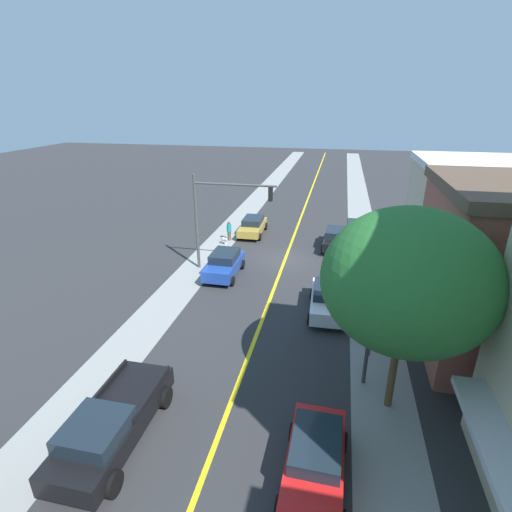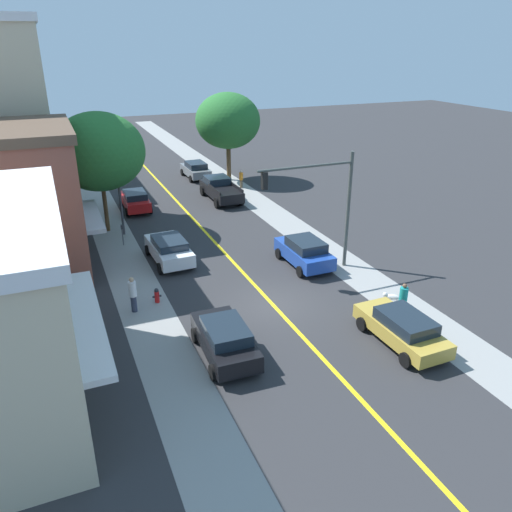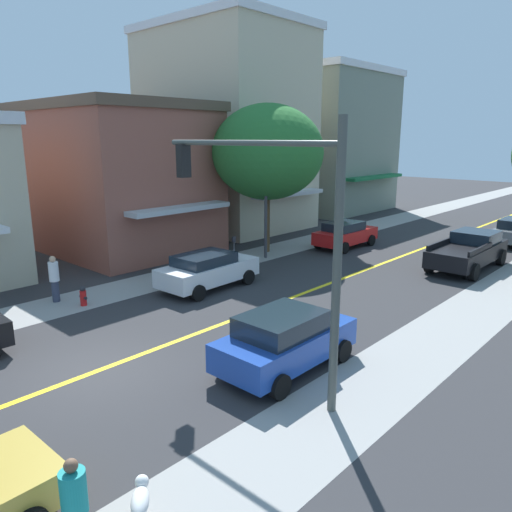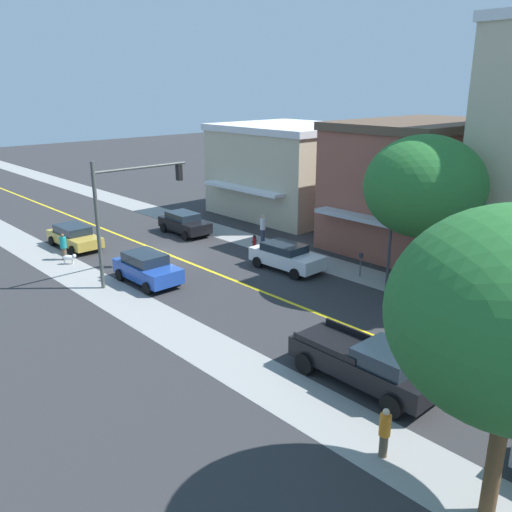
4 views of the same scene
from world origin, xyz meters
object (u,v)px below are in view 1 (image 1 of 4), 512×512
Objects in this scene: red_sedan_left_curb at (315,460)px; blue_sedan_right_curb at (224,264)px; street_tree_left_near at (408,280)px; pedestrian_white_shirt at (378,265)px; traffic_light_mast at (220,209)px; white_sedan_left_curb at (328,299)px; pedestrian_teal_shirt at (229,231)px; parking_meter at (371,339)px; black_pickup_truck at (112,423)px; small_dog at (224,239)px; street_lamp at (373,306)px; gold_sedan_right_curb at (253,226)px; black_sedan_left_curb at (336,239)px; fire_hydrant at (358,274)px.

red_sedan_left_curb is 15.82m from blue_sedan_right_curb.
red_sedan_left_curb is at bearing 26.55° from blue_sedan_right_curb.
street_tree_left_near is 12.76m from pedestrian_white_shirt.
traffic_light_mast reaches higher than white_sedan_left_curb.
pedestrian_teal_shirt is at bearing 100.87° from traffic_light_mast.
pedestrian_teal_shirt is at bearing -52.54° from parking_meter.
red_sedan_left_curb is at bearing -113.17° from pedestrian_teal_shirt.
blue_sedan_right_curb reaches higher than parking_meter.
street_tree_left_near is at bearing -47.82° from traffic_light_mast.
black_pickup_truck is 7.32× the size of small_dog.
parking_meter is 17.03m from small_dog.
street_lamp is at bearing -15.01° from small_dog.
traffic_light_mast reaches higher than gold_sedan_right_curb.
blue_sedan_right_curb is 0.94× the size of white_sedan_left_curb.
parking_meter is 0.31× the size of white_sedan_left_curb.
black_sedan_left_curb is (-7.72, -5.91, -3.60)m from traffic_light_mast.
traffic_light_mast is at bearing -35.46° from small_dog.
parking_meter is 0.30× the size of gold_sedan_right_curb.
black_pickup_truck reaches higher than white_sedan_left_curb.
gold_sedan_right_curb is 6.08× the size of small_dog.
traffic_light_mast is 8.79m from gold_sedan_right_curb.
small_dog is at bearing -155.03° from red_sedan_left_curb.
small_dog is (8.82, -9.38, -0.39)m from white_sedan_left_curb.
small_dog is at bearing -81.83° from black_sedan_left_curb.
gold_sedan_right_curb reaches higher than small_dog.
white_sedan_left_curb is at bearing -6.88° from small_dog.
street_tree_left_near reaches higher than traffic_light_mast.
black_pickup_truck is 3.04× the size of pedestrian_white_shirt.
black_pickup_truck is 21.19m from pedestrian_teal_shirt.
white_sedan_left_curb is 5.97m from pedestrian_white_shirt.
traffic_light_mast is at bearing -4.12° from gold_sedan_right_curb.
black_pickup_truck is (-0.19, 14.23, 0.04)m from blue_sedan_right_curb.
pedestrian_white_shirt is at bearing 99.13° from blue_sedan_right_curb.
pedestrian_white_shirt reaches higher than fire_hydrant.
pedestrian_teal_shirt is at bearing -156.41° from red_sedan_left_curb.
small_dog is at bearing -23.94° from fire_hydrant.
pedestrian_white_shirt reaches higher than black_sedan_left_curb.
black_pickup_truck is (-0.20, 23.12, 0.11)m from gold_sedan_right_curb.
traffic_light_mast is 1.58× the size of blue_sedan_right_curb.
pedestrian_teal_shirt is (1.79, -21.11, -0.03)m from black_pickup_truck.
white_sedan_left_curb is at bearing -30.46° from traffic_light_mast.
street_lamp is (-9.27, 10.08, -0.70)m from traffic_light_mast.
pedestrian_white_shirt is (-1.25, -10.81, -2.75)m from street_lamp.
blue_sedan_right_curb is at bearing -46.71° from street_tree_left_near.
gold_sedan_right_curb is at bearing -16.30° from pedestrian_white_shirt.
small_dog is at bearing -54.68° from street_tree_left_near.
gold_sedan_right_curb is 23.12m from black_pickup_truck.
red_sedan_left_curb is 1.01× the size of blue_sedan_right_curb.
black_pickup_truck is at bearing -34.64° from white_sedan_left_curb.
parking_meter is 0.32× the size of black_sedan_left_curb.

